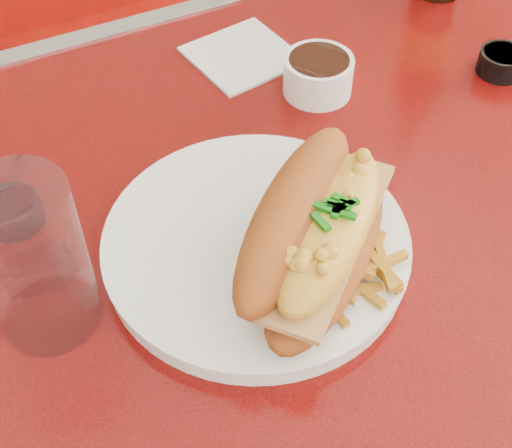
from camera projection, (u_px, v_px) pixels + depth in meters
name	position (u px, v px, depth m)	size (l,w,h in m)	color
diner_table	(400.00, 277.00, 0.84)	(1.23, 0.83, 0.77)	red
booth_bench_far	(166.00, 104.00, 1.56)	(1.20, 0.51, 0.90)	#9E120A
dinner_plate	(256.00, 245.00, 0.65)	(0.36, 0.36, 0.02)	white
mac_hoagie	(316.00, 231.00, 0.59)	(0.24, 0.23, 0.10)	#A24D1A
fries_pile	(328.00, 255.00, 0.61)	(0.10, 0.09, 0.03)	gold
fork	(317.00, 218.00, 0.66)	(0.05, 0.13, 0.00)	silver
gravy_ramekin	(318.00, 74.00, 0.80)	(0.09, 0.09, 0.04)	white
sauce_cup_left	(13.00, 211.00, 0.67)	(0.06, 0.06, 0.03)	black
sauce_cup_right	(502.00, 61.00, 0.83)	(0.07, 0.07, 0.03)	black
water_tumbler	(33.00, 261.00, 0.56)	(0.08, 0.08, 0.15)	silver
paper_napkin	(243.00, 55.00, 0.86)	(0.12, 0.12, 0.00)	white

